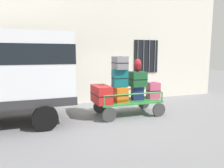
{
  "coord_description": "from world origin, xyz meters",
  "views": [
    {
      "loc": [
        -2.52,
        -6.33,
        2.09
      ],
      "look_at": [
        -0.26,
        0.14,
        1.11
      ],
      "focal_mm": 33.33,
      "sensor_mm": 36.0,
      "label": 1
    }
  ],
  "objects": [
    {
      "name": "cart_railing",
      "position": [
        0.35,
        0.14,
        0.79
      ],
      "size": [
        2.11,
        1.01,
        0.33
      ],
      "color": "#2D8438",
      "rests_on": "luggage_cart"
    },
    {
      "name": "luggage_cart",
      "position": [
        0.35,
        0.14,
        0.41
      ],
      "size": [
        2.23,
        1.15,
        0.51
      ],
      "color": "#2D8438",
      "rests_on": "ground"
    },
    {
      "name": "suitcase_left_bottom",
      "position": [
        -0.64,
        0.1,
        0.8
      ],
      "size": [
        0.54,
        0.94,
        0.58
      ],
      "color": "#B21E1E",
      "rests_on": "luggage_cart"
    },
    {
      "name": "suitcase_midleft_bottom",
      "position": [
        0.02,
        0.16,
        0.76
      ],
      "size": [
        0.43,
        0.73,
        0.5
      ],
      "color": "orange",
      "rests_on": "luggage_cart"
    },
    {
      "name": "suitcase_midleft_middle",
      "position": [
        0.02,
        0.14,
        1.3
      ],
      "size": [
        0.51,
        0.35,
        0.59
      ],
      "color": "#0F5960",
      "rests_on": "suitcase_midleft_bottom"
    },
    {
      "name": "building_wall",
      "position": [
        0.0,
        2.53,
        2.5
      ],
      "size": [
        12.0,
        0.38,
        5.0
      ],
      "color": "silver",
      "rests_on": "ground"
    },
    {
      "name": "backpack",
      "position": [
        0.67,
        0.13,
        1.72
      ],
      "size": [
        0.27,
        0.22,
        0.44
      ],
      "color": "maroon",
      "rests_on": "suitcase_center_middle"
    },
    {
      "name": "suitcase_midright_bottom",
      "position": [
        1.34,
        0.18,
        0.8
      ],
      "size": [
        0.45,
        0.41,
        0.58
      ],
      "color": "#CC4C72",
      "rests_on": "luggage_cart"
    },
    {
      "name": "suitcase_center_middle",
      "position": [
        0.68,
        0.15,
        1.24
      ],
      "size": [
        0.54,
        0.53,
        0.52
      ],
      "color": "#194C28",
      "rests_on": "suitcase_center_bottom"
    },
    {
      "name": "ground_plane",
      "position": [
        0.0,
        0.0,
        0.0
      ],
      "size": [
        40.0,
        40.0,
        0.0
      ],
      "primitive_type": "plane",
      "color": "gray"
    },
    {
      "name": "suitcase_center_bottom",
      "position": [
        0.68,
        0.13,
        0.75
      ],
      "size": [
        0.41,
        0.33,
        0.47
      ],
      "color": "navy",
      "rests_on": "luggage_cart"
    },
    {
      "name": "suitcase_midleft_top",
      "position": [
        0.02,
        0.14,
        1.81
      ],
      "size": [
        0.4,
        0.6,
        0.43
      ],
      "color": "slate",
      "rests_on": "suitcase_midleft_middle"
    }
  ]
}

